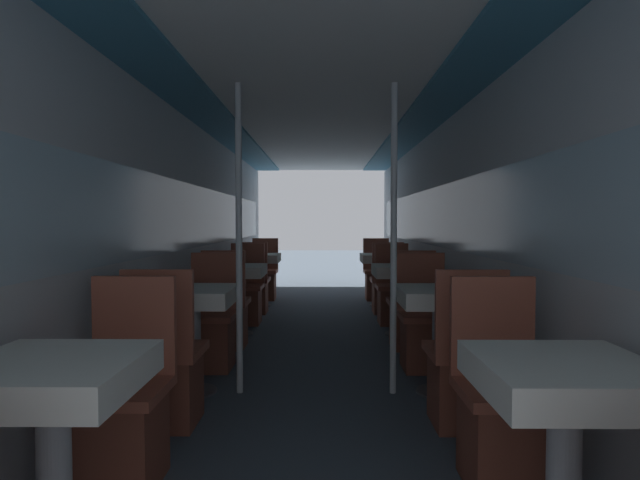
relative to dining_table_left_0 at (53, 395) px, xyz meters
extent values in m
cube|color=silver|center=(-0.37, 3.04, 0.47)|extent=(0.05, 10.08, 2.20)
cube|color=silver|center=(-0.36, 3.04, 0.65)|extent=(0.03, 9.27, 0.62)
cube|color=silver|center=(2.14, 3.04, 0.47)|extent=(0.05, 10.08, 2.20)
cube|color=silver|center=(2.13, 3.04, 0.65)|extent=(0.03, 9.27, 0.62)
cube|color=white|center=(0.89, 3.04, 1.62)|extent=(2.52, 10.08, 0.04)
cube|color=teal|center=(-0.15, 3.04, 1.59)|extent=(0.45, 9.68, 0.03)
cube|color=teal|center=(1.92, 3.04, 1.59)|extent=(0.45, 9.68, 0.03)
cylinder|color=#B7B7BC|center=(0.00, 0.00, -0.25)|extent=(0.11, 0.11, 0.72)
cube|color=#93704C|center=(0.00, 0.00, 0.11)|extent=(0.55, 0.55, 0.02)
cube|color=white|center=(0.00, 0.00, 0.07)|extent=(0.59, 0.59, 0.12)
cube|color=brown|center=(0.00, 0.57, -0.42)|extent=(0.35, 0.35, 0.42)
cube|color=#9E4C38|center=(0.00, 0.57, -0.18)|extent=(0.41, 0.41, 0.05)
cube|color=#9E4C38|center=(0.00, 0.75, 0.09)|extent=(0.41, 0.04, 0.49)
cylinder|color=#4C4C51|center=(0.00, 1.84, -0.62)|extent=(0.34, 0.34, 0.01)
cylinder|color=#B7B7BC|center=(0.00, 1.84, -0.25)|extent=(0.11, 0.11, 0.72)
cube|color=#93704C|center=(0.00, 1.84, 0.11)|extent=(0.55, 0.55, 0.02)
cube|color=white|center=(0.00, 1.84, 0.07)|extent=(0.59, 0.59, 0.12)
cube|color=brown|center=(0.00, 1.27, -0.42)|extent=(0.35, 0.35, 0.42)
cube|color=#9E4C38|center=(0.00, 1.27, -0.18)|extent=(0.41, 0.41, 0.05)
cube|color=#9E4C38|center=(0.00, 1.09, 0.09)|extent=(0.41, 0.04, 0.49)
cube|color=brown|center=(0.00, 2.40, -0.42)|extent=(0.35, 0.35, 0.42)
cube|color=#9E4C38|center=(0.00, 2.40, -0.18)|extent=(0.41, 0.41, 0.05)
cube|color=#9E4C38|center=(0.00, 2.59, 0.09)|extent=(0.41, 0.04, 0.49)
cylinder|color=silver|center=(0.34, 1.84, 0.47)|extent=(0.05, 0.05, 2.20)
cylinder|color=#4C4C51|center=(0.00, 3.67, -0.62)|extent=(0.34, 0.34, 0.01)
cylinder|color=#B7B7BC|center=(0.00, 3.67, -0.25)|extent=(0.11, 0.11, 0.72)
cube|color=#93704C|center=(0.00, 3.67, 0.11)|extent=(0.55, 0.55, 0.02)
cube|color=white|center=(0.00, 3.67, 0.07)|extent=(0.59, 0.59, 0.12)
cube|color=brown|center=(0.00, 3.11, -0.42)|extent=(0.35, 0.35, 0.42)
cube|color=#9E4C38|center=(0.00, 3.11, -0.18)|extent=(0.41, 0.41, 0.05)
cube|color=#9E4C38|center=(0.00, 2.92, 0.09)|extent=(0.41, 0.04, 0.49)
cube|color=brown|center=(0.00, 4.24, -0.42)|extent=(0.35, 0.35, 0.42)
cube|color=#9E4C38|center=(0.00, 4.24, -0.18)|extent=(0.41, 0.41, 0.05)
cube|color=#9E4C38|center=(0.00, 4.42, 0.09)|extent=(0.41, 0.04, 0.49)
cylinder|color=#4C4C51|center=(0.00, 5.51, -0.62)|extent=(0.34, 0.34, 0.01)
cylinder|color=#B7B7BC|center=(0.00, 5.51, -0.25)|extent=(0.11, 0.11, 0.72)
cube|color=#93704C|center=(0.00, 5.51, 0.11)|extent=(0.55, 0.55, 0.02)
cube|color=white|center=(0.00, 5.51, 0.07)|extent=(0.59, 0.59, 0.12)
cube|color=brown|center=(0.00, 4.94, -0.42)|extent=(0.35, 0.35, 0.42)
cube|color=#9E4C38|center=(0.00, 4.94, -0.18)|extent=(0.41, 0.41, 0.05)
cube|color=#9E4C38|center=(0.00, 4.76, 0.09)|extent=(0.41, 0.04, 0.49)
cube|color=brown|center=(0.00, 6.07, -0.42)|extent=(0.35, 0.35, 0.42)
cube|color=#9E4C38|center=(0.00, 6.07, -0.18)|extent=(0.41, 0.41, 0.05)
cube|color=#9E4C38|center=(0.00, 6.26, 0.09)|extent=(0.41, 0.04, 0.49)
cylinder|color=#B7B7BC|center=(1.77, 0.00, -0.25)|extent=(0.11, 0.11, 0.72)
cube|color=#93704C|center=(1.77, 0.00, 0.11)|extent=(0.55, 0.55, 0.02)
cube|color=white|center=(1.77, 0.00, 0.07)|extent=(0.59, 0.59, 0.12)
cube|color=brown|center=(1.77, 0.57, -0.42)|extent=(0.35, 0.35, 0.42)
cube|color=#9E4C38|center=(1.77, 0.57, -0.18)|extent=(0.41, 0.41, 0.05)
cube|color=#9E4C38|center=(1.77, 0.75, 0.09)|extent=(0.41, 0.04, 0.49)
cylinder|color=#4C4C51|center=(1.77, 1.84, -0.62)|extent=(0.34, 0.34, 0.01)
cylinder|color=#B7B7BC|center=(1.77, 1.84, -0.25)|extent=(0.11, 0.11, 0.72)
cube|color=#93704C|center=(1.77, 1.84, 0.11)|extent=(0.55, 0.55, 0.02)
cube|color=white|center=(1.77, 1.84, 0.07)|extent=(0.59, 0.59, 0.12)
cube|color=brown|center=(1.77, 1.27, -0.42)|extent=(0.35, 0.35, 0.42)
cube|color=#9E4C38|center=(1.77, 1.27, -0.18)|extent=(0.41, 0.41, 0.05)
cube|color=#9E4C38|center=(1.77, 1.09, 0.09)|extent=(0.41, 0.04, 0.49)
cube|color=brown|center=(1.77, 2.40, -0.42)|extent=(0.35, 0.35, 0.42)
cube|color=#9E4C38|center=(1.77, 2.40, -0.18)|extent=(0.41, 0.41, 0.05)
cube|color=#9E4C38|center=(1.77, 2.59, 0.09)|extent=(0.41, 0.04, 0.49)
cylinder|color=silver|center=(1.43, 1.84, 0.47)|extent=(0.05, 0.05, 2.20)
cylinder|color=#4C4C51|center=(1.77, 3.67, -0.62)|extent=(0.34, 0.34, 0.01)
cylinder|color=#B7B7BC|center=(1.77, 3.67, -0.25)|extent=(0.11, 0.11, 0.72)
cube|color=#93704C|center=(1.77, 3.67, 0.11)|extent=(0.55, 0.55, 0.02)
cube|color=white|center=(1.77, 3.67, 0.07)|extent=(0.59, 0.59, 0.12)
cube|color=brown|center=(1.77, 3.11, -0.42)|extent=(0.35, 0.35, 0.42)
cube|color=#9E4C38|center=(1.77, 3.11, -0.18)|extent=(0.41, 0.41, 0.05)
cube|color=#9E4C38|center=(1.77, 2.92, 0.09)|extent=(0.41, 0.04, 0.49)
cube|color=brown|center=(1.77, 4.24, -0.42)|extent=(0.35, 0.35, 0.42)
cube|color=#9E4C38|center=(1.77, 4.24, -0.18)|extent=(0.41, 0.41, 0.05)
cube|color=#9E4C38|center=(1.77, 4.42, 0.09)|extent=(0.41, 0.04, 0.49)
cylinder|color=#4C4C51|center=(1.77, 5.51, -0.62)|extent=(0.34, 0.34, 0.01)
cylinder|color=#B7B7BC|center=(1.77, 5.51, -0.25)|extent=(0.11, 0.11, 0.72)
cube|color=#93704C|center=(1.77, 5.51, 0.11)|extent=(0.55, 0.55, 0.02)
cube|color=white|center=(1.77, 5.51, 0.07)|extent=(0.59, 0.59, 0.12)
cube|color=brown|center=(1.77, 4.94, -0.42)|extent=(0.35, 0.35, 0.42)
cube|color=#9E4C38|center=(1.77, 4.94, -0.18)|extent=(0.41, 0.41, 0.05)
cube|color=#9E4C38|center=(1.77, 4.76, 0.09)|extent=(0.41, 0.04, 0.49)
cube|color=brown|center=(1.77, 6.07, -0.42)|extent=(0.35, 0.35, 0.42)
cube|color=#9E4C38|center=(1.77, 6.07, -0.18)|extent=(0.41, 0.41, 0.05)
cube|color=#9E4C38|center=(1.77, 6.26, 0.09)|extent=(0.41, 0.04, 0.49)
camera|label=1|loc=(0.94, -1.70, 0.60)|focal=28.00mm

